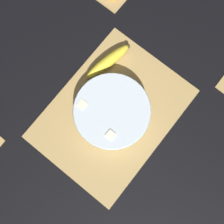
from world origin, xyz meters
TOP-DOWN VIEW (x-y plane):
  - ground_plane at (0.00, 0.00)m, footprint 6.00×6.00m
  - bamboo_mat_center at (-0.00, 0.00)m, footprint 0.49×0.37m
  - fruit_salad_bowl at (0.00, 0.00)m, footprint 0.25×0.25m
  - whole_banana at (0.13, 0.12)m, footprint 0.18×0.08m

SIDE VIEW (x-z plane):
  - ground_plane at x=0.00m, z-range 0.00..0.00m
  - bamboo_mat_center at x=0.00m, z-range 0.00..0.01m
  - whole_banana at x=0.13m, z-range 0.01..0.04m
  - fruit_salad_bowl at x=0.00m, z-range 0.01..0.07m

